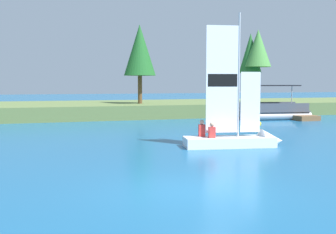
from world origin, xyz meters
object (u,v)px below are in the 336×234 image
(shoreline_tree_midright, at_px, (258,49))
(sailboat, at_px, (242,136))
(pontoon_boat, at_px, (272,110))
(channel_buoy, at_px, (258,124))
(shoreline_tree_centre, at_px, (250,54))
(wooden_dock, at_px, (292,116))
(shoreline_tree_midleft, at_px, (140,50))

(shoreline_tree_midright, height_order, sailboat, shoreline_tree_midright)
(shoreline_tree_midright, distance_m, pontoon_boat, 7.95)
(sailboat, relative_size, channel_buoy, 15.89)
(sailboat, bearing_deg, shoreline_tree_centre, 69.46)
(shoreline_tree_midright, bearing_deg, shoreline_tree_centre, 121.45)
(shoreline_tree_centre, height_order, wooden_dock, shoreline_tree_centre)
(shoreline_tree_midright, height_order, pontoon_boat, shoreline_tree_midright)
(shoreline_tree_centre, bearing_deg, shoreline_tree_midleft, -175.73)
(sailboat, bearing_deg, shoreline_tree_midright, 67.52)
(shoreline_tree_midleft, xyz_separation_m, wooden_dock, (11.31, -5.40, -5.41))
(shoreline_tree_midright, bearing_deg, pontoon_boat, -108.19)
(shoreline_tree_centre, xyz_separation_m, pontoon_boat, (-1.41, -6.23, -4.92))
(shoreline_tree_centre, relative_size, channel_buoy, 16.39)
(sailboat, distance_m, channel_buoy, 8.58)
(shoreline_tree_centre, bearing_deg, channel_buoy, -115.94)
(shoreline_tree_midright, xyz_separation_m, sailboat, (-10.64, -17.48, -5.59))
(pontoon_boat, height_order, channel_buoy, pontoon_boat)
(shoreline_tree_midleft, bearing_deg, shoreline_tree_centre, 4.27)
(shoreline_tree_centre, relative_size, sailboat, 1.03)
(shoreline_tree_midright, bearing_deg, channel_buoy, -119.15)
(wooden_dock, bearing_deg, shoreline_tree_midright, 90.25)
(wooden_dock, relative_size, channel_buoy, 12.97)
(shoreline_tree_midleft, xyz_separation_m, pontoon_boat, (9.46, -5.42, -4.93))
(shoreline_tree_centre, distance_m, channel_buoy, 13.45)
(shoreline_tree_centre, bearing_deg, sailboat, -119.38)
(shoreline_tree_midleft, xyz_separation_m, shoreline_tree_centre, (10.88, 0.81, -0.00))
(shoreline_tree_centre, height_order, channel_buoy, shoreline_tree_centre)
(shoreline_tree_midright, bearing_deg, wooden_dock, -89.75)
(shoreline_tree_centre, xyz_separation_m, wooden_dock, (0.44, -6.21, -5.41))
(shoreline_tree_centre, xyz_separation_m, sailboat, (-10.22, -18.16, -5.13))
(wooden_dock, distance_m, channel_buoy, 7.59)
(shoreline_tree_midleft, distance_m, wooden_dock, 13.65)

